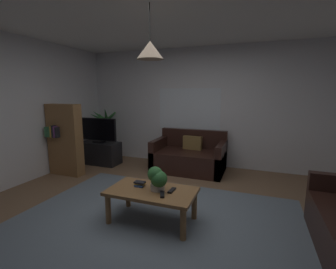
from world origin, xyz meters
The scene contains 19 objects.
floor centered at (0.00, 0.00, -0.01)m, with size 5.51×4.97×0.02m, color brown.
rug centered at (0.00, -0.20, 0.00)m, with size 3.58×2.73×0.01m, color slate.
wall_back centered at (0.00, 2.51, 1.29)m, with size 5.63×0.06×2.58m, color silver.
wall_left centered at (-2.79, 0.00, 1.29)m, with size 0.06×4.97×2.58m, color silver.
ceiling centered at (0.00, 0.00, 2.59)m, with size 5.51×4.97×0.02m, color white.
window_pane centered at (-0.33, 2.48, 1.25)m, with size 1.40×0.01×0.91m, color white.
couch_under_window centered at (-0.16, 1.98, 0.27)m, with size 1.45×0.88×0.82m.
coffee_table centered at (-0.05, -0.14, 0.35)m, with size 1.09×0.61×0.42m.
book_on_table_0 centered at (-0.25, -0.09, 0.43)m, with size 0.11×0.10×0.02m, color #2D4C8C.
book_on_table_1 centered at (-0.24, -0.07, 0.45)m, with size 0.13×0.09×0.02m, color gold.
book_on_table_2 centered at (-0.24, -0.09, 0.47)m, with size 0.14×0.09×0.02m, color black.
remote_on_table_0 centered at (0.13, -0.24, 0.43)m, with size 0.05×0.16×0.02m, color black.
remote_on_table_1 centered at (0.20, -0.09, 0.43)m, with size 0.05×0.16×0.02m, color black.
potted_plant_on_table centered at (0.02, -0.12, 0.57)m, with size 0.25×0.22×0.30m.
tv_stand centered at (-2.21, 1.73, 0.25)m, with size 0.90×0.44×0.50m, color black.
tv centered at (-2.21, 1.71, 0.78)m, with size 0.89×0.16×0.55m.
potted_palm_corner centered at (-2.39, 2.27, 0.60)m, with size 0.78×0.87×1.31m.
bookshelf_corner centered at (-2.39, 0.89, 0.71)m, with size 0.70×0.31×1.40m.
pendant_lamp centered at (-0.05, -0.14, 2.09)m, with size 0.31×0.31×0.60m.
Camera 1 is at (1.13, -2.69, 1.61)m, focal length 25.50 mm.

